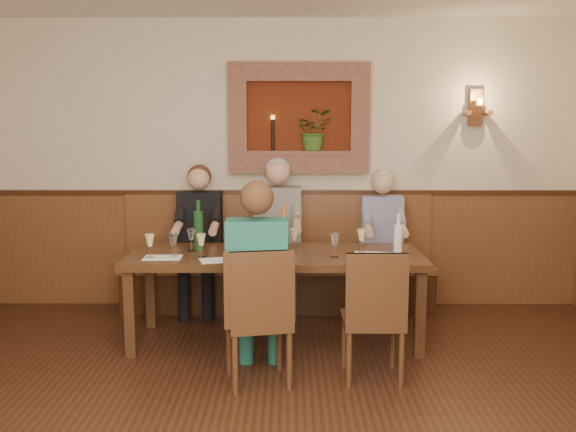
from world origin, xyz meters
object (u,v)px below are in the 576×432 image
object	(u,v)px
person_bench_right	(382,255)
wine_bottle_green_b	(199,229)
chair_near_right	(372,342)
dining_table	(276,262)
spittoon_bucket	(254,239)
wine_bottle_green_a	(284,235)
bench	(278,276)
person_chair_front	(258,298)
chair_near_left	(259,344)
water_bottle	(398,241)
person_bench_left	(199,252)
person_bench_mid	(278,249)

from	to	relation	value
person_bench_right	wine_bottle_green_b	world-z (taller)	person_bench_right
chair_near_right	dining_table	bearing A→B (deg)	130.77
spittoon_bucket	chair_near_right	bearing A→B (deg)	-38.33
wine_bottle_green_a	bench	bearing A→B (deg)	93.87
bench	spittoon_bucket	xyz separation A→B (m)	(-0.18, -1.05, 0.56)
person_chair_front	bench	bearing A→B (deg)	86.46
bench	chair_near_left	xyz separation A→B (m)	(-0.10, -1.81, -0.04)
dining_table	water_bottle	distance (m)	1.02
person_bench_left	water_bottle	bearing A→B (deg)	-33.05
person_bench_left	wine_bottle_green_b	distance (m)	0.78
wine_bottle_green_b	chair_near_left	bearing A→B (deg)	-61.53
bench	person_bench_left	world-z (taller)	person_bench_left
water_bottle	bench	bearing A→B (deg)	128.18
person_bench_mid	person_bench_right	distance (m)	1.00
dining_table	chair_near_left	bearing A→B (deg)	-96.72
dining_table	water_bottle	bearing A→B (deg)	-15.79
dining_table	water_bottle	world-z (taller)	water_bottle
chair_near_right	spittoon_bucket	xyz separation A→B (m)	(-0.88, 0.69, 0.61)
spittoon_bucket	bench	bearing A→B (deg)	80.53
bench	chair_near_right	distance (m)	1.88
person_bench_right	water_bottle	xyz separation A→B (m)	(-0.04, -1.11, 0.34)
person_bench_mid	bench	bearing A→B (deg)	89.40
chair_near_right	water_bottle	size ratio (longest dim) A/B	2.59
person_bench_left	person_bench_right	bearing A→B (deg)	0.05
chair_near_left	wine_bottle_green_a	world-z (taller)	wine_bottle_green_a
wine_bottle_green_b	person_bench_right	bearing A→B (deg)	22.94
dining_table	bench	world-z (taller)	bench
dining_table	water_bottle	size ratio (longest dim) A/B	6.55
person_bench_left	wine_bottle_green_b	world-z (taller)	person_bench_left
bench	chair_near_left	distance (m)	1.82
person_bench_mid	water_bottle	bearing A→B (deg)	-49.18
wine_bottle_green_a	person_bench_left	bearing A→B (deg)	132.22
chair_near_left	spittoon_bucket	size ratio (longest dim) A/B	3.56
dining_table	chair_near_left	size ratio (longest dim) A/B	2.46
bench	person_chair_front	size ratio (longest dim) A/B	2.10
chair_near_right	spittoon_bucket	distance (m)	1.27
dining_table	person_bench_left	world-z (taller)	person_bench_left
person_bench_left	wine_bottle_green_b	size ratio (longest dim) A/B	3.42
wine_bottle_green_a	wine_bottle_green_b	bearing A→B (deg)	164.11
spittoon_bucket	water_bottle	distance (m)	1.14
water_bottle	person_bench_right	bearing A→B (deg)	87.81
dining_table	person_bench_mid	world-z (taller)	person_bench_mid
spittoon_bucket	wine_bottle_green_a	size ratio (longest dim) A/B	0.69
chair_near_right	person_chair_front	distance (m)	0.87
chair_near_right	person_bench_left	distance (m)	2.21
person_bench_left	wine_bottle_green_a	distance (m)	1.26
dining_table	wine_bottle_green_b	size ratio (longest dim) A/B	5.80
person_bench_right	wine_bottle_green_b	bearing A→B (deg)	-157.06
wine_bottle_green_b	person_bench_mid	bearing A→B (deg)	46.86
wine_bottle_green_a	water_bottle	distance (m)	0.91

